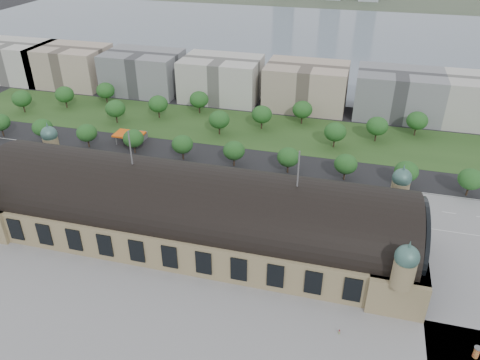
% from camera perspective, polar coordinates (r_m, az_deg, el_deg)
% --- Properties ---
extents(ground, '(900.00, 900.00, 0.00)m').
position_cam_1_polar(ground, '(165.18, -5.72, -6.73)').
color(ground, black).
rests_on(ground, ground).
extents(station, '(150.00, 48.40, 44.30)m').
position_cam_1_polar(station, '(159.24, -5.91, -3.78)').
color(station, '#897755').
rests_on(station, ground).
extents(plaza_south, '(190.00, 48.00, 0.12)m').
position_cam_1_polar(plaza_south, '(132.45, -8.27, -18.53)').
color(plaza_south, gray).
rests_on(plaza_south, ground).
extents(road_slab, '(260.00, 26.00, 0.10)m').
position_cam_1_polar(road_slab, '(201.07, -7.38, 0.49)').
color(road_slab, black).
rests_on(road_slab, ground).
extents(grass_belt, '(300.00, 45.00, 0.10)m').
position_cam_1_polar(grass_belt, '(245.85, -1.59, 6.51)').
color(grass_belt, '#294A1D').
rests_on(grass_belt, ground).
extents(petrol_station, '(14.00, 13.00, 5.05)m').
position_cam_1_polar(petrol_station, '(235.03, -12.72, 5.37)').
color(petrol_station, '#EC580D').
rests_on(petrol_station, ground).
extents(lake, '(700.00, 320.00, 0.08)m').
position_cam_1_polar(lake, '(434.88, 8.39, 16.80)').
color(lake, slate).
rests_on(lake, ground).
extents(far_shore, '(700.00, 120.00, 0.14)m').
position_cam_1_polar(far_shore, '(630.34, 11.00, 20.72)').
color(far_shore, '#44513D').
rests_on(far_shore, ground).
extents(office_0, '(45.00, 32.00, 24.00)m').
position_cam_1_polar(office_0, '(348.06, -25.52, 12.93)').
color(office_0, '#BBB9B1').
rests_on(office_0, ground).
extents(office_1, '(45.00, 32.00, 24.00)m').
position_cam_1_polar(office_1, '(324.29, -19.89, 12.95)').
color(office_1, tan).
rests_on(office_1, ground).
extents(office_2, '(45.00, 32.00, 24.00)m').
position_cam_1_polar(office_2, '(299.49, -11.70, 12.76)').
color(office_2, gray).
rests_on(office_2, ground).
extents(office_3, '(45.00, 32.00, 24.00)m').
position_cam_1_polar(office_3, '(281.46, -2.28, 12.23)').
color(office_3, '#BBB9B1').
rests_on(office_3, ground).
extents(office_4, '(45.00, 32.00, 24.00)m').
position_cam_1_polar(office_4, '(271.56, 8.07, 11.28)').
color(office_4, tan).
rests_on(office_4, ground).
extents(office_5, '(45.00, 32.00, 24.00)m').
position_cam_1_polar(office_5, '(270.69, 18.74, 9.92)').
color(office_5, gray).
rests_on(office_5, ground).
extents(tree_row_0, '(9.60, 9.60, 11.52)m').
position_cam_1_polar(tree_row_0, '(260.78, -27.22, 6.27)').
color(tree_row_0, '#2D2116').
rests_on(tree_row_0, ground).
extents(tree_row_1, '(9.60, 9.60, 11.52)m').
position_cam_1_polar(tree_row_1, '(245.83, -22.96, 5.92)').
color(tree_row_1, '#2D2116').
rests_on(tree_row_1, ground).
extents(tree_row_2, '(9.60, 9.60, 11.52)m').
position_cam_1_polar(tree_row_2, '(232.41, -18.18, 5.49)').
color(tree_row_2, '#2D2116').
rests_on(tree_row_2, ground).
extents(tree_row_3, '(9.60, 9.60, 11.52)m').
position_cam_1_polar(tree_row_3, '(220.79, -12.87, 4.96)').
color(tree_row_3, '#2D2116').
rests_on(tree_row_3, ground).
extents(tree_row_4, '(9.60, 9.60, 11.52)m').
position_cam_1_polar(tree_row_4, '(211.26, -7.04, 4.33)').
color(tree_row_4, '#2D2116').
rests_on(tree_row_4, ground).
extents(tree_row_5, '(9.60, 9.60, 11.52)m').
position_cam_1_polar(tree_row_5, '(204.13, -0.74, 3.61)').
color(tree_row_5, '#2D2116').
rests_on(tree_row_5, ground).
extents(tree_row_6, '(9.60, 9.60, 11.52)m').
position_cam_1_polar(tree_row_6, '(199.64, 5.91, 2.79)').
color(tree_row_6, '#2D2116').
rests_on(tree_row_6, ground).
extents(tree_row_7, '(9.60, 9.60, 11.52)m').
position_cam_1_polar(tree_row_7, '(197.98, 12.77, 1.91)').
color(tree_row_7, '#2D2116').
rests_on(tree_row_7, ground).
extents(tree_row_8, '(9.60, 9.60, 11.52)m').
position_cam_1_polar(tree_row_8, '(199.22, 19.63, 0.99)').
color(tree_row_8, '#2D2116').
rests_on(tree_row_8, ground).
extents(tree_row_9, '(9.60, 9.60, 11.52)m').
position_cam_1_polar(tree_row_9, '(203.31, 26.30, 0.09)').
color(tree_row_9, '#2D2116').
rests_on(tree_row_9, ground).
extents(tree_belt_0, '(10.40, 10.40, 12.48)m').
position_cam_1_polar(tree_belt_0, '(287.78, -25.07, 8.98)').
color(tree_belt_0, '#2D2116').
rests_on(tree_belt_0, ground).
extents(tree_belt_1, '(10.40, 10.40, 12.48)m').
position_cam_1_polar(tree_belt_1, '(285.35, -20.61, 9.74)').
color(tree_belt_1, '#2D2116').
rests_on(tree_belt_1, ground).
extents(tree_belt_2, '(10.40, 10.40, 12.48)m').
position_cam_1_polar(tree_belt_2, '(284.68, -16.08, 10.45)').
color(tree_belt_2, '#2D2116').
rests_on(tree_belt_2, ground).
extents(tree_belt_3, '(10.40, 10.40, 12.48)m').
position_cam_1_polar(tree_belt_3, '(256.08, -14.96, 8.42)').
color(tree_belt_3, '#2D2116').
rests_on(tree_belt_3, ground).
extents(tree_belt_4, '(10.40, 10.40, 12.48)m').
position_cam_1_polar(tree_belt_4, '(257.59, -9.95, 9.13)').
color(tree_belt_4, '#2D2116').
rests_on(tree_belt_4, ground).
extents(tree_belt_5, '(10.40, 10.40, 12.48)m').
position_cam_1_polar(tree_belt_5, '(261.02, -5.01, 9.75)').
color(tree_belt_5, '#2D2116').
rests_on(tree_belt_5, ground).
extents(tree_belt_6, '(10.40, 10.40, 12.48)m').
position_cam_1_polar(tree_belt_6, '(234.17, -2.55, 7.38)').
color(tree_belt_6, '#2D2116').
rests_on(tree_belt_6, ground).
extents(tree_belt_7, '(10.40, 10.40, 12.48)m').
position_cam_1_polar(tree_belt_7, '(240.36, 2.68, 7.99)').
color(tree_belt_7, '#2D2116').
rests_on(tree_belt_7, ground).
extents(tree_belt_8, '(10.40, 10.40, 12.48)m').
position_cam_1_polar(tree_belt_8, '(248.44, 7.62, 8.52)').
color(tree_belt_8, '#2D2116').
rests_on(tree_belt_8, ground).
extents(tree_belt_9, '(10.40, 10.40, 12.48)m').
position_cam_1_polar(tree_belt_9, '(224.92, 11.53, 5.78)').
color(tree_belt_9, '#2D2116').
rests_on(tree_belt_9, ground).
extents(tree_belt_10, '(10.40, 10.40, 12.48)m').
position_cam_1_polar(tree_belt_10, '(236.00, 16.39, 6.33)').
color(tree_belt_10, '#2D2116').
rests_on(tree_belt_10, ground).
extents(tree_belt_11, '(10.40, 10.40, 12.48)m').
position_cam_1_polar(tree_belt_11, '(248.62, 20.79, 6.78)').
color(tree_belt_11, '#2D2116').
rests_on(tree_belt_11, ground).
extents(traffic_car_1, '(4.73, 2.15, 1.51)m').
position_cam_1_polar(traffic_car_1, '(233.02, -19.37, 3.51)').
color(traffic_car_1, gray).
rests_on(traffic_car_1, ground).
extents(traffic_car_2, '(4.93, 2.46, 1.34)m').
position_cam_1_polar(traffic_car_2, '(215.15, -19.03, 1.28)').
color(traffic_car_2, black).
rests_on(traffic_car_2, ground).
extents(traffic_car_3, '(5.16, 2.50, 1.45)m').
position_cam_1_polar(traffic_car_3, '(208.96, -9.21, 1.79)').
color(traffic_car_3, maroon).
rests_on(traffic_car_3, ground).
extents(traffic_car_4, '(4.73, 2.03, 1.59)m').
position_cam_1_polar(traffic_car_4, '(185.53, 1.93, -1.71)').
color(traffic_car_4, '#1A1A4B').
rests_on(traffic_car_4, ground).
extents(traffic_car_6, '(4.92, 2.45, 1.34)m').
position_cam_1_polar(traffic_car_6, '(188.58, 17.52, -2.74)').
color(traffic_car_6, silver).
rests_on(traffic_car_6, ground).
extents(parked_car_0, '(4.92, 4.49, 1.63)m').
position_cam_1_polar(parked_car_0, '(202.76, -17.95, -0.32)').
color(parked_car_0, black).
rests_on(parked_car_0, ground).
extents(parked_car_1, '(6.21, 5.55, 1.60)m').
position_cam_1_polar(parked_car_1, '(209.66, -19.52, 0.44)').
color(parked_car_1, maroon).
rests_on(parked_car_1, ground).
extents(parked_car_2, '(5.30, 4.12, 1.43)m').
position_cam_1_polar(parked_car_2, '(208.42, -18.96, 0.34)').
color(parked_car_2, '#182444').
rests_on(parked_car_2, ground).
extents(parked_car_3, '(4.05, 3.76, 1.35)m').
position_cam_1_polar(parked_car_3, '(209.01, -19.80, 0.25)').
color(parked_car_3, '#54585B').
rests_on(parked_car_3, ground).
extents(parked_car_4, '(4.76, 3.47, 1.50)m').
position_cam_1_polar(parked_car_4, '(197.87, -14.66, -0.60)').
color(parked_car_4, silver).
rests_on(parked_car_4, ground).
extents(parked_car_5, '(6.15, 4.38, 1.56)m').
position_cam_1_polar(parked_car_5, '(201.28, -17.57, -0.50)').
color(parked_car_5, gray).
rests_on(parked_car_5, ground).
extents(parked_car_6, '(5.28, 4.52, 1.45)m').
position_cam_1_polar(parked_car_6, '(188.33, -9.98, -1.70)').
color(parked_car_6, black).
rests_on(parked_car_6, ground).
extents(bus_west, '(12.55, 3.26, 3.48)m').
position_cam_1_polar(bus_west, '(191.90, -8.90, -0.59)').
color(bus_west, red).
rests_on(bus_west, ground).
extents(bus_mid, '(12.32, 2.98, 3.43)m').
position_cam_1_polar(bus_mid, '(187.37, -2.60, -1.05)').
color(bus_mid, white).
rests_on(bus_mid, ground).
extents(bus_east, '(10.85, 3.29, 2.98)m').
position_cam_1_polar(bus_east, '(185.70, -0.19, -1.41)').
color(bus_east, silver).
rests_on(bus_east, ground).
extents(advertising_column, '(1.81, 1.81, 3.43)m').
position_cam_1_polar(advertising_column, '(139.47, 26.88, -18.21)').
color(advertising_column, '#C74331').
rests_on(advertising_column, ground).
extents(pedestrian_0, '(0.82, 0.55, 1.56)m').
position_cam_1_polar(pedestrian_0, '(134.21, 12.00, -17.66)').
color(pedestrian_0, gray).
rests_on(pedestrian_0, ground).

